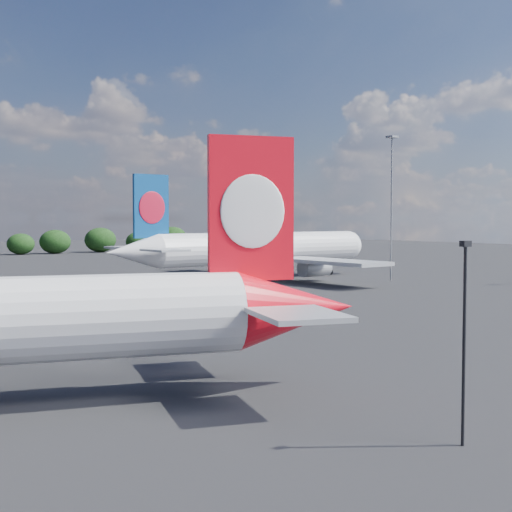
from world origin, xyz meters
TOP-DOWN VIEW (x-y plane):
  - china_southern_airliner at (59.00, 71.17)m, footprint 53.79×51.06m
  - apron_lamp_post at (13.24, -8.16)m, footprint 0.55×0.30m
  - floodlight_mast_near at (77.33, 56.03)m, footprint 1.60×1.60m

SIDE VIEW (x-z plane):
  - china_southern_airliner at x=59.00m, z-range -3.44..14.16m
  - apron_lamp_post at x=13.24m, z-range 0.64..10.28m
  - floodlight_mast_near at x=77.33m, z-range 3.38..28.22m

